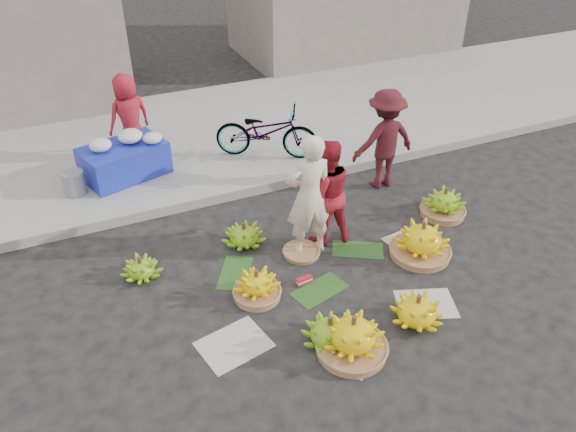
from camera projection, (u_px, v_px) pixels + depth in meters
name	position (u px, v px, depth m)	size (l,w,h in m)	color
ground	(320.00, 278.00, 6.75)	(80.00, 80.00, 0.00)	black
curb	(254.00, 187.00, 8.38)	(40.00, 0.25, 0.15)	gray
sidewalk	(211.00, 132.00, 9.98)	(40.00, 4.00, 0.12)	gray
newspaper_scatter	(352.00, 321.00, 6.14)	(3.20, 1.80, 0.00)	beige
banana_leaves	(305.00, 270.00, 6.86)	(2.00, 1.00, 0.00)	#214E1A
banana_bunch_0	(257.00, 286.00, 6.38)	(0.56, 0.56, 0.39)	#996540
banana_bunch_1	(330.00, 332.00, 5.80)	(0.64, 0.64, 0.35)	#62A117
banana_bunch_2	(353.00, 337.00, 5.66)	(0.79, 0.79, 0.49)	#996540
banana_bunch_3	(417.00, 310.00, 6.05)	(0.70, 0.70, 0.37)	yellow
banana_bunch_4	(422.00, 241.00, 7.00)	(0.84, 0.84, 0.50)	#996540
banana_bunch_5	(444.00, 203.00, 7.80)	(0.61, 0.61, 0.43)	#996540
banana_bunch_6	(141.00, 268.00, 6.71)	(0.53, 0.53, 0.29)	#62A117
banana_bunch_7	(244.00, 235.00, 7.24)	(0.55, 0.55, 0.33)	#62A117
basket_spare	(301.00, 252.00, 7.12)	(0.46, 0.46, 0.05)	#996540
incense_stack	(304.00, 280.00, 6.64)	(0.20, 0.06, 0.08)	red
vendor_cream	(309.00, 196.00, 6.75)	(0.59, 0.39, 1.63)	white
vendor_red	(326.00, 193.00, 7.02)	(0.69, 0.54, 1.42)	red
man_striped	(384.00, 140.00, 8.16)	(0.98, 0.56, 1.52)	maroon
flower_table	(125.00, 158.00, 8.42)	(1.36, 1.07, 0.70)	#1B25B0
grey_bucket	(74.00, 183.00, 8.04)	(0.31, 0.31, 0.35)	gray
flower_vendor	(129.00, 117.00, 8.71)	(0.67, 0.44, 1.37)	red
bicycle	(266.00, 132.00, 8.87)	(1.63, 0.57, 0.86)	gray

